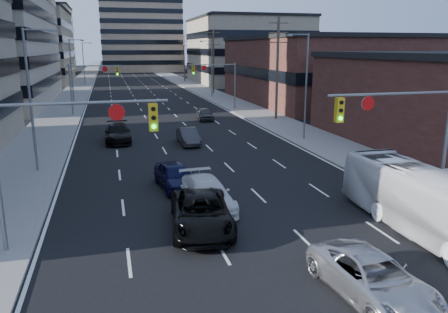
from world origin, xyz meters
name	(u,v)px	position (x,y,z in m)	size (l,w,h in m)	color
road_surface	(127,74)	(0.00, 130.00, 0.01)	(18.00, 300.00, 0.02)	black
sidewalk_left	(88,75)	(-11.50, 130.00, 0.07)	(5.00, 300.00, 0.15)	slate
sidewalk_right	(164,73)	(11.50, 130.00, 0.07)	(5.00, 300.00, 0.15)	slate
office_left_far	(22,47)	(-24.00, 100.00, 8.00)	(20.00, 30.00, 16.00)	gray
storefront_right_mid	(317,71)	(24.00, 50.00, 4.50)	(20.00, 30.00, 9.00)	#472119
office_right_far	(246,52)	(25.00, 88.00, 7.00)	(22.00, 28.00, 14.00)	gray
bg_block_left	(31,41)	(-28.00, 140.00, 10.00)	(24.00, 24.00, 20.00)	#ADA089
bg_block_right	(227,54)	(32.00, 130.00, 6.00)	(22.00, 22.00, 12.00)	gray
signal_near_left	(66,142)	(-7.45, 8.00, 4.33)	(6.59, 0.33, 6.00)	slate
signal_near_right	(403,125)	(7.45, 8.00, 4.33)	(6.59, 0.33, 6.00)	slate
signal_far_left	(91,79)	(-7.68, 45.00, 4.30)	(6.09, 0.33, 6.00)	slate
signal_far_right	(217,77)	(7.68, 45.00, 4.30)	(6.09, 0.33, 6.00)	slate
utility_pole_block	(277,67)	(12.20, 36.00, 5.78)	(2.20, 0.28, 11.00)	#4C3D2D
utility_pole_midblock	(213,60)	(12.20, 66.00, 5.78)	(2.20, 0.28, 11.00)	#4C3D2D
utility_pole_distant	(184,57)	(12.20, 96.00, 5.78)	(2.20, 0.28, 11.00)	#4C3D2D
streetlight_left_near	(32,94)	(-10.34, 20.00, 5.05)	(2.03, 0.22, 9.00)	slate
streetlight_left_mid	(73,69)	(-10.34, 55.00, 5.05)	(2.03, 0.22, 9.00)	slate
streetlight_left_far	(84,61)	(-10.34, 90.00, 5.05)	(2.03, 0.22, 9.00)	slate
streetlight_right_near	(305,82)	(10.34, 25.00, 5.05)	(2.03, 0.22, 9.00)	slate
streetlight_right_far	(211,66)	(10.34, 60.00, 5.05)	(2.03, 0.22, 9.00)	slate
black_pickup	(201,212)	(-2.13, 8.39, 0.78)	(2.59, 5.61, 1.56)	black
white_van	(207,194)	(-1.31, 10.93, 0.74)	(2.07, 5.09, 1.48)	silver
silver_suv	(373,277)	(2.05, 1.64, 0.70)	(2.32, 5.02, 1.40)	#AFAEB3
transit_bus	(431,204)	(7.07, 5.19, 1.44)	(2.42, 10.36, 2.89)	white
sedan_blue	(175,176)	(-2.38, 14.40, 0.75)	(1.78, 4.42, 1.51)	black
sedan_grey_center	(188,136)	(0.45, 25.90, 0.68)	(1.43, 4.11, 1.35)	#2E2D30
sedan_black_far	(118,133)	(-5.20, 28.38, 0.76)	(2.13, 5.23, 1.52)	black
sedan_grey_right	(205,114)	(4.50, 37.90, 0.67)	(1.59, 3.95, 1.35)	#313134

